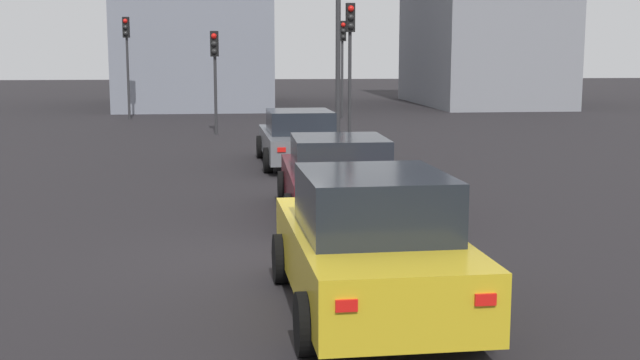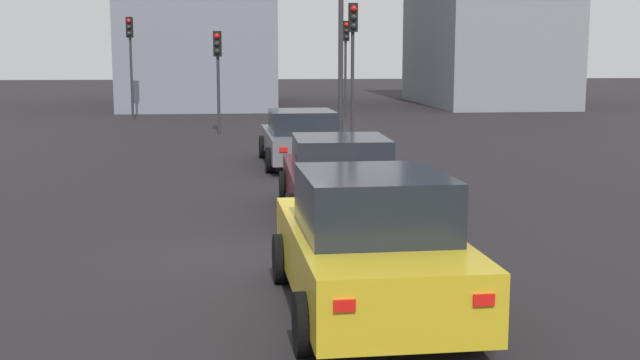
% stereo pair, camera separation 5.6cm
% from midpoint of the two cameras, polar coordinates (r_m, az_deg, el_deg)
% --- Properties ---
extents(ground_plane, '(160.00, 160.00, 0.20)m').
position_cam_midpoint_polar(ground_plane, '(12.06, -5.38, -5.89)').
color(ground_plane, black).
extents(car_grey_left_lead, '(4.75, 2.17, 1.46)m').
position_cam_midpoint_polar(car_grey_left_lead, '(21.75, -1.53, 2.93)').
color(car_grey_left_lead, slate).
rests_on(car_grey_left_lead, ground_plane).
extents(car_maroon_left_second, '(4.25, 2.13, 1.46)m').
position_cam_midpoint_polar(car_maroon_left_second, '(14.93, 1.16, 0.20)').
color(car_maroon_left_second, '#510F16').
rests_on(car_maroon_left_second, ground_plane).
extents(car_yellow_left_third, '(4.29, 2.10, 1.65)m').
position_cam_midpoint_polar(car_yellow_left_third, '(9.39, 3.37, -4.57)').
color(car_yellow_left_third, gold).
rests_on(car_yellow_left_third, ground_plane).
extents(traffic_light_near_left, '(0.32, 0.30, 3.71)m').
position_cam_midpoint_polar(traffic_light_near_left, '(29.90, -7.39, 8.25)').
color(traffic_light_near_left, '#2D2D30').
rests_on(traffic_light_near_left, ground_plane).
extents(traffic_light_near_right, '(0.32, 0.28, 4.50)m').
position_cam_midpoint_polar(traffic_light_near_right, '(26.43, 2.05, 9.42)').
color(traffic_light_near_right, '#2D2D30').
rests_on(traffic_light_near_right, ground_plane).
extents(traffic_light_far_left, '(0.32, 0.30, 4.50)m').
position_cam_midpoint_polar(traffic_light_far_left, '(37.64, -13.33, 9.02)').
color(traffic_light_far_left, '#2D2D30').
rests_on(traffic_light_far_left, ground_plane).
extents(traffic_light_far_right, '(0.32, 0.30, 4.36)m').
position_cam_midpoint_polar(traffic_light_far_right, '(37.45, 1.54, 9.11)').
color(traffic_light_far_right, '#2D2D30').
rests_on(traffic_light_far_right, ground_plane).
extents(building_facade_center, '(14.36, 7.91, 11.74)m').
position_cam_midpoint_polar(building_facade_center, '(47.51, -8.58, 12.28)').
color(building_facade_center, gray).
rests_on(building_facade_center, ground_plane).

